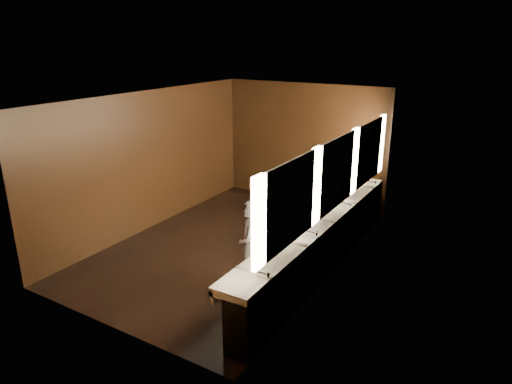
% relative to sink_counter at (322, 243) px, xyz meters
% --- Properties ---
extents(floor, '(6.00, 6.00, 0.00)m').
position_rel_sink_counter_xyz_m(floor, '(-1.79, 0.00, -0.50)').
color(floor, black).
rests_on(floor, ground).
extents(ceiling, '(4.00, 6.00, 0.02)m').
position_rel_sink_counter_xyz_m(ceiling, '(-1.79, 0.00, 2.30)').
color(ceiling, '#2D2D2B').
rests_on(ceiling, wall_back).
extents(wall_back, '(4.00, 0.02, 2.80)m').
position_rel_sink_counter_xyz_m(wall_back, '(-1.79, 3.00, 0.90)').
color(wall_back, black).
rests_on(wall_back, floor).
extents(wall_front, '(4.00, 0.02, 2.80)m').
position_rel_sink_counter_xyz_m(wall_front, '(-1.79, -3.00, 0.90)').
color(wall_front, black).
rests_on(wall_front, floor).
extents(wall_left, '(0.02, 6.00, 2.80)m').
position_rel_sink_counter_xyz_m(wall_left, '(-3.79, 0.00, 0.90)').
color(wall_left, black).
rests_on(wall_left, floor).
extents(wall_right, '(0.02, 6.00, 2.80)m').
position_rel_sink_counter_xyz_m(wall_right, '(0.21, 0.00, 0.90)').
color(wall_right, black).
rests_on(wall_right, floor).
extents(sink_counter, '(0.55, 5.40, 1.01)m').
position_rel_sink_counter_xyz_m(sink_counter, '(0.00, 0.00, 0.00)').
color(sink_counter, black).
rests_on(sink_counter, floor).
extents(mirror_band, '(0.06, 5.03, 1.15)m').
position_rel_sink_counter_xyz_m(mirror_band, '(0.19, -0.00, 1.25)').
color(mirror_band, '#FAE1B7').
rests_on(mirror_band, wall_right).
extents(person, '(0.55, 0.65, 1.52)m').
position_rel_sink_counter_xyz_m(person, '(-0.64, -1.25, 0.26)').
color(person, '#89ACCD').
rests_on(person, floor).
extents(trash_bin, '(0.39, 0.39, 0.52)m').
position_rel_sink_counter_xyz_m(trash_bin, '(-0.22, -1.13, -0.24)').
color(trash_bin, black).
rests_on(trash_bin, floor).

